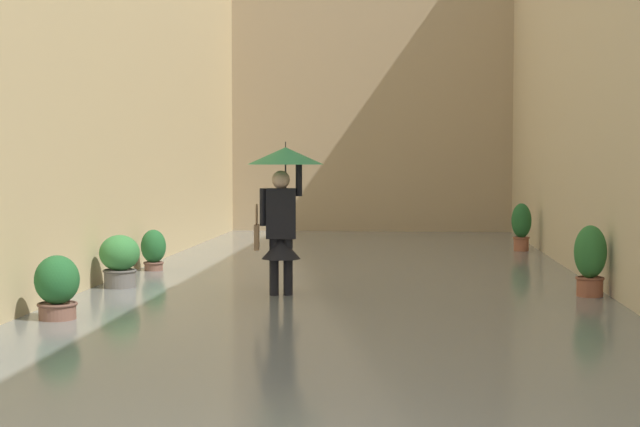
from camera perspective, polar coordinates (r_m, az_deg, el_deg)
The scene contains 9 objects.
ground_plane at distance 13.85m, azimuth 1.69°, elevation -4.52°, with size 60.00×60.00×0.00m, color gray.
flood_water at distance 13.84m, azimuth 1.69°, elevation -4.26°, with size 7.64×25.26×0.13m, color slate.
building_facade_far at distance 24.44m, azimuth 3.13°, elevation 10.39°, with size 10.44×1.80×9.86m, color tan.
person_wading at distance 12.18m, azimuth -2.23°, elevation 1.32°, with size 0.98×0.98×2.10m.
potted_plant_far_right at distance 15.23m, azimuth -9.92°, elevation -2.26°, with size 0.39×0.39×0.77m.
potted_plant_near_left at distance 18.66m, azimuth 11.95°, elevation -0.82°, with size 0.38×0.38×1.04m.
potted_plant_near_right at distance 10.78m, azimuth -15.44°, elevation -4.46°, with size 0.49×0.49×0.83m.
potted_plant_mid_right at distance 13.26m, azimuth -11.89°, elevation -2.89°, with size 0.55×0.55×0.85m.
potted_plant_mid_left at distance 12.61m, azimuth 15.85°, elevation -2.85°, with size 0.41×0.41×1.04m.
Camera 1 is at (-0.78, 4.08, 1.85)m, focal length 53.52 mm.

